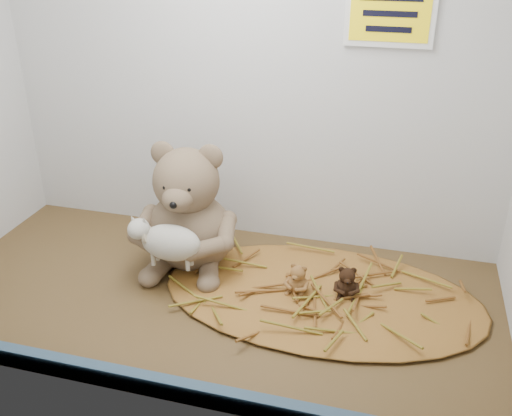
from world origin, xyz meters
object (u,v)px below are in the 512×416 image
(main_teddy, at_px, (189,207))
(toy_lamb, at_px, (171,243))
(mini_teddy_tan, at_px, (298,277))
(mini_teddy_brown, at_px, (347,280))

(main_teddy, xyz_separation_m, toy_lamb, (0.00, -0.11, -0.03))
(mini_teddy_tan, xyz_separation_m, mini_teddy_brown, (0.10, 0.01, 0.00))
(toy_lamb, relative_size, mini_teddy_tan, 2.52)
(toy_lamb, height_order, mini_teddy_brown, toy_lamb)
(main_teddy, bearing_deg, mini_teddy_brown, -12.47)
(mini_teddy_tan, bearing_deg, main_teddy, 178.81)
(main_teddy, distance_m, mini_teddy_brown, 0.38)
(toy_lamb, xyz_separation_m, mini_teddy_tan, (0.26, 0.04, -0.07))
(toy_lamb, xyz_separation_m, mini_teddy_brown, (0.37, 0.06, -0.07))
(main_teddy, bearing_deg, mini_teddy_tan, -18.22)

